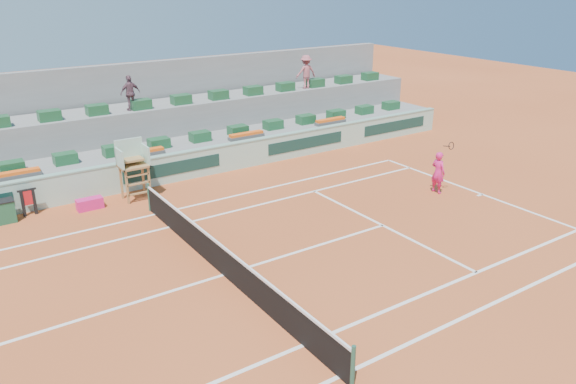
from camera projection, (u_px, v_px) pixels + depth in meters
name	position (u px, v px, depth m)	size (l,w,h in m)	color
ground	(223.00, 275.00, 16.71)	(90.00, 90.00, 0.00)	#A74620
seating_tier_lower	(110.00, 163.00, 24.79)	(36.00, 4.00, 1.20)	gray
seating_tier_upper	(97.00, 140.00, 25.78)	(36.00, 2.40, 2.60)	gray
stadium_back_wall	(85.00, 114.00, 26.69)	(36.00, 0.40, 4.40)	gray
player_bag	(90.00, 204.00, 21.39)	(0.97, 0.43, 0.43)	#E11D73
spectator_mid	(130.00, 93.00, 25.33)	(0.93, 0.39, 1.59)	#674451
spectator_right	(306.00, 72.00, 30.34)	(1.15, 0.66, 1.79)	#A45259
court_lines	(223.00, 275.00, 16.71)	(23.89, 11.09, 0.01)	white
tennis_net	(223.00, 259.00, 16.52)	(0.10, 11.97, 1.10)	black
advertising_hoarding	(127.00, 176.00, 23.08)	(36.00, 0.34, 1.26)	#9CC5B0
umpire_chair	(132.00, 161.00, 21.97)	(1.10, 0.90, 2.40)	olive
seat_row_lower	(114.00, 150.00, 23.80)	(32.90, 0.60, 0.44)	#194D29
seat_row_upper	(97.00, 110.00, 24.77)	(32.90, 0.60, 0.44)	#194D29
flower_planters	(84.00, 163.00, 22.43)	(26.80, 0.36, 0.28)	#4A4A4A
drink_cooler_a	(5.00, 211.00, 20.18)	(0.67, 0.58, 0.84)	#1A5032
towel_rack	(28.00, 200.00, 20.70)	(0.65, 0.11, 1.03)	black
tennis_player	(438.00, 172.00, 22.81)	(0.45, 0.89, 2.28)	#E11D73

